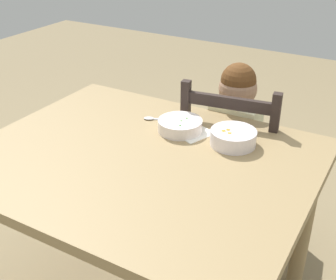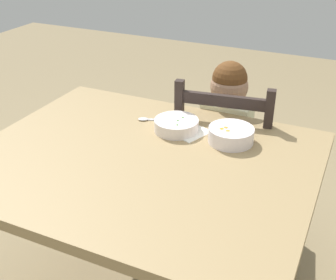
# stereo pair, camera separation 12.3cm
# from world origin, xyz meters

# --- Properties ---
(dining_table) EXTENTS (1.24, 1.00, 0.75)m
(dining_table) POSITION_xyz_m (0.00, 0.00, 0.65)
(dining_table) COLOR #987E53
(dining_table) RESTS_ON ground
(dining_chair) EXTENTS (0.48, 0.48, 0.91)m
(dining_chair) POSITION_xyz_m (0.15, 0.55, 0.45)
(dining_chair) COLOR #2D231F
(dining_chair) RESTS_ON ground
(child_figure) EXTENTS (0.32, 0.31, 0.96)m
(child_figure) POSITION_xyz_m (0.14, 0.54, 0.64)
(child_figure) COLOR beige
(child_figure) RESTS_ON ground
(bowl_of_peas) EXTENTS (0.18, 0.18, 0.05)m
(bowl_of_peas) POSITION_xyz_m (0.03, 0.25, 0.78)
(bowl_of_peas) COLOR white
(bowl_of_peas) RESTS_ON dining_table
(bowl_of_carrots) EXTENTS (0.18, 0.18, 0.06)m
(bowl_of_carrots) POSITION_xyz_m (0.26, 0.25, 0.78)
(bowl_of_carrots) COLOR white
(bowl_of_carrots) RESTS_ON dining_table
(spoon) EXTENTS (0.13, 0.07, 0.01)m
(spoon) POSITION_xyz_m (-0.12, 0.29, 0.76)
(spoon) COLOR silver
(spoon) RESTS_ON dining_table
(paper_napkin) EXTENTS (0.20, 0.19, 0.00)m
(paper_napkin) POSITION_xyz_m (0.07, 0.26, 0.75)
(paper_napkin) COLOR white
(paper_napkin) RESTS_ON dining_table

